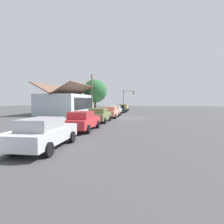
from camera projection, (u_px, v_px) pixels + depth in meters
ground_plane at (130, 118)px, 27.35m from camera, size 120.00×120.00×0.00m
sidewalk_curb at (91, 117)px, 28.35m from camera, size 60.00×4.20×0.16m
car_silver at (45, 133)px, 9.85m from camera, size 4.81×2.07×1.59m
car_cherry at (83, 121)px, 15.76m from camera, size 4.85×2.01×1.59m
car_olive at (99, 115)px, 21.79m from camera, size 4.69×2.11×1.59m
car_coral at (111, 112)px, 27.37m from camera, size 4.54×2.07×1.59m
car_ivory at (116, 110)px, 33.07m from camera, size 4.72×2.19×1.59m
car_charcoal at (121, 109)px, 39.34m from camera, size 4.57×2.07×1.59m
car_mustard at (124, 108)px, 44.78m from camera, size 4.72×2.00×1.59m
storefront_building at (67, 104)px, 35.10m from camera, size 12.19×6.87×5.38m
shade_tree at (95, 91)px, 42.30m from camera, size 5.12×5.12×7.09m
traffic_light_main at (127, 96)px, 48.86m from camera, size 0.37×2.79×5.20m
utility_pole_wooden at (92, 93)px, 37.60m from camera, size 1.80×0.24×7.50m
fire_hydrant_red at (96, 115)px, 25.50m from camera, size 0.22×0.22×0.71m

